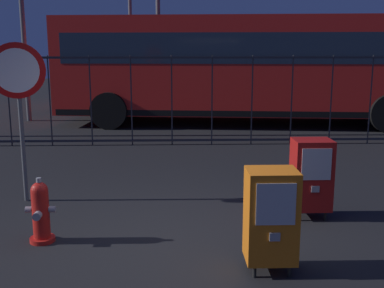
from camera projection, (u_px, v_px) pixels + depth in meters
ground_plane at (169, 245)px, 5.24m from camera, size 60.00×60.00×0.00m
fire_hydrant at (41, 212)px, 5.27m from camera, size 0.33×0.32×0.75m
newspaper_box_primary at (311, 174)px, 6.01m from camera, size 0.48×0.42×1.02m
newspaper_box_secondary at (271, 215)px, 4.53m from camera, size 0.48×0.42×1.02m
stop_sign at (18, 89)px, 6.44m from camera, size 0.71×0.31×2.23m
fence_barrier at (172, 100)px, 10.52m from camera, size 18.03×0.04×2.00m
bus_near at (245, 64)px, 13.39m from camera, size 10.71×3.66×3.00m
bus_far at (208, 61)px, 17.33m from camera, size 10.74×3.85×3.00m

